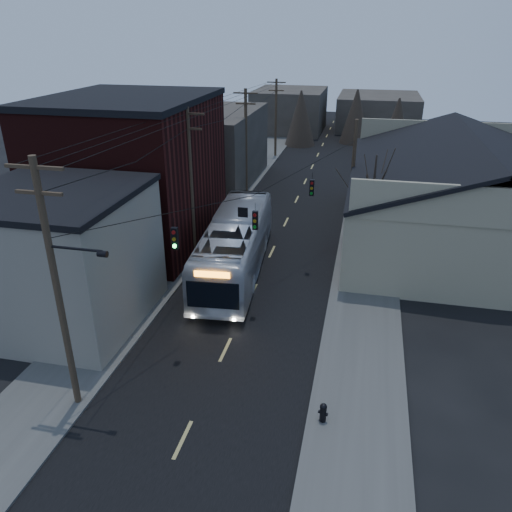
{
  "coord_description": "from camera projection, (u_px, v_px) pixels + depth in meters",
  "views": [
    {
      "loc": [
        5.88,
        -11.44,
        14.39
      ],
      "look_at": [
        0.48,
        12.71,
        3.0
      ],
      "focal_mm": 35.0,
      "sensor_mm": 36.0,
      "label": 1
    }
  ],
  "objects": [
    {
      "name": "building_clapboard",
      "position": [
        60.0,
        260.0,
        25.62
      ],
      "size": [
        8.0,
        8.0,
        7.0
      ],
      "primitive_type": "cube",
      "color": "gray",
      "rests_on": "ground"
    },
    {
      "name": "fire_hydrant",
      "position": [
        323.0,
        412.0,
        19.67
      ],
      "size": [
        0.41,
        0.29,
        0.84
      ],
      "rotation": [
        0.0,
        0.0,
        -0.34
      ],
      "color": "black",
      "rests_on": "sidewalk_right"
    },
    {
      "name": "sidewalk_right",
      "position": [
        369.0,
        211.0,
        42.6
      ],
      "size": [
        4.0,
        110.0,
        0.12
      ],
      "primitive_type": "cube",
      "color": "#474744",
      "rests_on": "ground"
    },
    {
      "name": "bare_tree",
      "position": [
        371.0,
        210.0,
        32.25
      ],
      "size": [
        0.4,
        0.4,
        7.2
      ],
      "primitive_type": "cone",
      "color": "black",
      "rests_on": "ground"
    },
    {
      "name": "bus",
      "position": [
        235.0,
        245.0,
        31.42
      ],
      "size": [
        4.3,
        13.71,
        3.76
      ],
      "primitive_type": "imported",
      "rotation": [
        0.0,
        0.0,
        3.23
      ],
      "color": "#B8BDC6",
      "rests_on": "ground"
    },
    {
      "name": "building_brick",
      "position": [
        133.0,
        174.0,
        34.94
      ],
      "size": [
        10.0,
        12.0,
        10.0
      ],
      "primitive_type": "cube",
      "color": "black",
      "rests_on": "ground"
    },
    {
      "name": "parked_car",
      "position": [
        239.0,
        203.0,
        42.2
      ],
      "size": [
        1.78,
        4.84,
        1.58
      ],
      "primitive_type": "imported",
      "rotation": [
        0.0,
        0.0,
        -0.02
      ],
      "color": "#9EA2A6",
      "rests_on": "ground"
    },
    {
      "name": "ground",
      "position": [
        163.0,
        482.0,
        17.32
      ],
      "size": [
        160.0,
        160.0,
        0.0
      ],
      "primitive_type": "plane",
      "color": "black",
      "rests_on": "ground"
    },
    {
      "name": "sidewalk_left",
      "position": [
        222.0,
        201.0,
        45.18
      ],
      "size": [
        4.0,
        110.0,
        0.12
      ],
      "primitive_type": "cube",
      "color": "#474744",
      "rests_on": "ground"
    },
    {
      "name": "utility_lines",
      "position": [
        242.0,
        166.0,
        37.27
      ],
      "size": [
        11.24,
        45.28,
        10.5
      ],
      "color": "#382B1E",
      "rests_on": "ground"
    },
    {
      "name": "building_left_far",
      "position": [
        209.0,
        147.0,
        49.65
      ],
      "size": [
        9.0,
        14.0,
        7.0
      ],
      "primitive_type": "cube",
      "color": "#37322C",
      "rests_on": "ground"
    },
    {
      "name": "road_surface",
      "position": [
        293.0,
        206.0,
        43.91
      ],
      "size": [
        9.0,
        110.0,
        0.02
      ],
      "primitive_type": "cube",
      "color": "black",
      "rests_on": "ground"
    },
    {
      "name": "building_far_right",
      "position": [
        378.0,
        112.0,
        76.94
      ],
      "size": [
        12.0,
        14.0,
        5.0
      ],
      "primitive_type": "cube",
      "color": "#37322C",
      "rests_on": "ground"
    },
    {
      "name": "building_far_left",
      "position": [
        290.0,
        110.0,
        74.88
      ],
      "size": [
        10.0,
        12.0,
        6.0
      ],
      "primitive_type": "cube",
      "color": "#37322C",
      "rests_on": "ground"
    },
    {
      "name": "warehouse",
      "position": [
        463.0,
        206.0,
        35.78
      ],
      "size": [
        16.16,
        20.6,
        7.73
      ],
      "color": "gray",
      "rests_on": "ground"
    }
  ]
}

